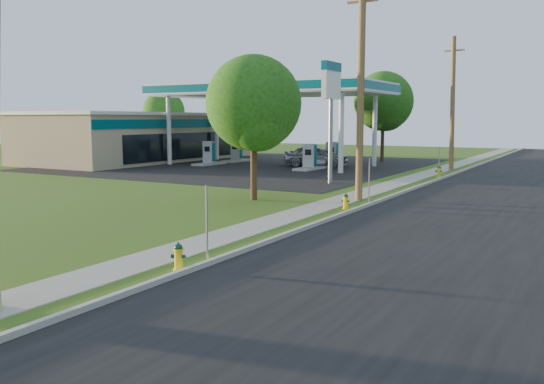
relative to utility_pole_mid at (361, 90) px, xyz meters
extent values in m
plane|color=#3A5B15|center=(0.60, -17.00, -4.95)|extent=(140.00, 140.00, 0.00)
cube|color=black|center=(5.10, -7.00, -4.94)|extent=(8.00, 120.00, 0.02)
cube|color=#A9A69B|center=(1.10, -7.00, -4.88)|extent=(0.15, 120.00, 0.15)
cube|color=gray|center=(-0.65, -7.00, -4.94)|extent=(1.50, 120.00, 0.03)
cube|color=black|center=(-15.40, 15.00, -4.94)|extent=(26.00, 28.00, 0.02)
cylinder|color=brown|center=(0.00, 0.00, -0.05)|extent=(0.32, 0.32, 9.80)
cube|color=brown|center=(0.00, 0.00, 3.85)|extent=(1.40, 0.10, 0.10)
cylinder|color=brown|center=(0.00, 18.00, -0.20)|extent=(0.49, 0.32, 9.50)
cube|color=brown|center=(0.00, 18.00, 3.55)|extent=(1.40, 0.10, 0.12)
cube|color=gray|center=(0.85, -12.80, -3.95)|extent=(0.05, 0.04, 2.00)
cube|color=gray|center=(0.85, -1.00, -3.95)|extent=(0.05, 0.04, 2.00)
cube|color=gray|center=(0.85, 11.20, -3.95)|extent=(0.05, 0.04, 2.00)
cylinder|color=silver|center=(-20.90, 11.70, -2.20)|extent=(0.36, 0.36, 5.50)
cylinder|color=silver|center=(-20.90, 18.30, -2.20)|extent=(0.36, 0.36, 5.50)
cylinder|color=silver|center=(-5.90, 11.70, -2.20)|extent=(0.36, 0.36, 5.50)
cylinder|color=silver|center=(-5.90, 18.30, -2.20)|extent=(0.36, 0.36, 5.50)
cube|color=silver|center=(-13.40, 15.00, 1.00)|extent=(18.00, 9.00, 0.90)
cube|color=#004C5C|center=(-13.40, 15.00, 1.00)|extent=(18.15, 9.15, 0.63)
cube|color=silver|center=(-13.40, 15.00, 0.68)|extent=(18.18, 9.18, 0.10)
cube|color=#A9A69B|center=(-17.90, 13.00, -4.86)|extent=(1.20, 3.20, 0.18)
cube|color=#9EA0A3|center=(-17.90, 13.00, -3.90)|extent=(0.90, 0.50, 1.70)
cube|color=#004C5C|center=(-17.90, 13.00, -3.90)|extent=(0.94, 0.40, 1.50)
cube|color=black|center=(-17.90, 12.73, -3.65)|extent=(0.50, 0.02, 0.40)
cube|color=#A9A69B|center=(-8.90, 13.00, -4.86)|extent=(1.20, 3.20, 0.18)
cube|color=#9EA0A3|center=(-8.90, 13.00, -3.90)|extent=(0.90, 0.50, 1.70)
cube|color=#004C5C|center=(-8.90, 13.00, -3.90)|extent=(0.94, 0.40, 1.50)
cube|color=black|center=(-8.90, 12.73, -3.65)|extent=(0.50, 0.02, 0.40)
cube|color=#A9A69B|center=(-17.90, 17.00, -4.86)|extent=(1.20, 3.20, 0.18)
cube|color=#9EA0A3|center=(-17.90, 17.00, -3.90)|extent=(0.90, 0.50, 1.70)
cube|color=#004C5C|center=(-17.90, 17.00, -3.90)|extent=(0.94, 0.40, 1.50)
cube|color=black|center=(-17.90, 16.73, -3.65)|extent=(0.50, 0.02, 0.40)
cube|color=#A9A69B|center=(-8.90, 17.00, -4.86)|extent=(1.20, 3.20, 0.18)
cube|color=#9EA0A3|center=(-8.90, 17.00, -3.90)|extent=(0.90, 0.50, 1.70)
cube|color=#004C5C|center=(-8.90, 17.00, -3.90)|extent=(0.94, 0.40, 1.50)
cube|color=black|center=(-8.90, 16.73, -3.65)|extent=(0.50, 0.02, 0.40)
cube|color=tan|center=(-26.40, 15.00, -2.95)|extent=(10.00, 22.00, 4.00)
cube|color=#004C5C|center=(-21.38, 15.00, -1.65)|extent=(0.06, 22.00, 0.70)
cube|color=black|center=(-21.37, 15.00, -3.55)|extent=(0.06, 16.06, 2.20)
cube|color=silver|center=(-26.40, 15.00, -0.83)|extent=(10.40, 22.40, 0.25)
cylinder|color=gray|center=(-3.90, 5.50, -2.45)|extent=(0.24, 0.24, 5.00)
cube|color=silver|center=(-3.90, 5.50, 0.85)|extent=(0.30, 2.00, 2.00)
cube|color=#004C5C|center=(-3.90, 5.50, 1.65)|extent=(0.34, 2.04, 0.50)
cylinder|color=#362216|center=(-4.20, -2.32, -3.26)|extent=(0.30, 0.30, 3.38)
sphere|color=#1B440C|center=(-4.20, -2.32, -0.56)|extent=(4.32, 4.32, 4.32)
sphere|color=#1B440C|center=(-3.80, -2.62, -1.24)|extent=(2.97, 2.97, 2.97)
cylinder|color=#362216|center=(-7.07, 23.54, -2.95)|extent=(0.30, 0.30, 4.00)
sphere|color=#1B440C|center=(-7.07, 23.54, 0.24)|extent=(5.12, 5.12, 5.12)
sphere|color=#1B440C|center=(-6.67, 23.24, -0.56)|extent=(3.52, 3.52, 3.52)
cylinder|color=#362216|center=(-31.50, 23.57, -3.22)|extent=(0.30, 0.30, 3.46)
sphere|color=#1B440C|center=(-31.50, 23.57, -0.45)|extent=(4.43, 4.43, 4.43)
sphere|color=#1B440C|center=(-31.10, 23.27, -1.14)|extent=(3.05, 3.05, 3.05)
cylinder|color=yellow|center=(0.73, -13.80, -4.93)|extent=(0.26, 0.26, 0.06)
cylinder|color=yellow|center=(0.73, -13.80, -4.67)|extent=(0.21, 0.21, 0.56)
cylinder|color=yellow|center=(0.73, -13.80, -4.43)|extent=(0.26, 0.26, 0.04)
sphere|color=#093B21|center=(0.73, -13.80, -4.39)|extent=(0.22, 0.22, 0.22)
cylinder|color=#093B21|center=(0.73, -13.80, -4.28)|extent=(0.05, 0.05, 0.06)
cylinder|color=#093B21|center=(0.77, -13.93, -4.60)|extent=(0.13, 0.14, 0.10)
cylinder|color=#093B21|center=(0.60, -13.84, -4.60)|extent=(0.11, 0.11, 0.08)
cylinder|color=#093B21|center=(0.85, -13.76, -4.60)|extent=(0.11, 0.11, 0.08)
cylinder|color=yellow|center=(0.53, -2.81, -4.93)|extent=(0.25, 0.25, 0.05)
cylinder|color=yellow|center=(0.53, -2.81, -4.69)|extent=(0.20, 0.20, 0.53)
cylinder|color=yellow|center=(0.53, -2.81, -4.46)|extent=(0.25, 0.25, 0.04)
sphere|color=#0E3C21|center=(0.53, -2.81, -4.42)|extent=(0.20, 0.20, 0.20)
cylinder|color=#0E3C21|center=(0.53, -2.81, -4.31)|extent=(0.04, 0.04, 0.05)
cylinder|color=#0E3C21|center=(0.51, -2.93, -4.62)|extent=(0.11, 0.12, 0.10)
cylinder|color=#0E3C21|center=(0.40, -2.79, -4.62)|extent=(0.10, 0.09, 0.08)
cylinder|color=#0E3C21|center=(0.65, -2.82, -4.62)|extent=(0.10, 0.09, 0.08)
cylinder|color=yellow|center=(0.66, 12.04, -4.92)|extent=(0.29, 0.29, 0.06)
cylinder|color=yellow|center=(0.66, 12.04, -4.64)|extent=(0.23, 0.23, 0.63)
cylinder|color=yellow|center=(0.66, 12.04, -4.37)|extent=(0.29, 0.29, 0.04)
sphere|color=#06320E|center=(0.66, 12.04, -4.32)|extent=(0.24, 0.24, 0.24)
cylinder|color=#06320E|center=(0.66, 12.04, -4.20)|extent=(0.05, 0.05, 0.06)
cylinder|color=#06320E|center=(0.65, 11.89, -4.56)|extent=(0.12, 0.13, 0.12)
cylinder|color=#06320E|center=(0.51, 12.05, -4.56)|extent=(0.11, 0.10, 0.09)
cylinder|color=#06320E|center=(0.81, 12.03, -4.56)|extent=(0.11, 0.10, 0.09)
imported|color=#9FA1A5|center=(-9.83, 16.01, -4.11)|extent=(5.18, 2.76, 1.68)
camera|label=1|loc=(9.54, -24.54, -1.27)|focal=38.00mm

